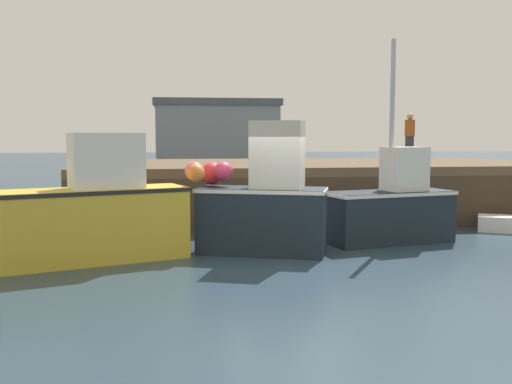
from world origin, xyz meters
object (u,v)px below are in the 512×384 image
object	(u,v)px
fishing_boat_near_right	(263,201)
dockworker	(410,137)
fishing_boat_mid	(392,208)
fishing_boat_near_left	(85,215)

from	to	relation	value
fishing_boat_near_right	dockworker	world-z (taller)	dockworker
fishing_boat_mid	dockworker	bearing A→B (deg)	64.23
fishing_boat_near_left	fishing_boat_near_right	world-z (taller)	fishing_boat_near_right
fishing_boat_mid	dockworker	world-z (taller)	fishing_boat_mid
fishing_boat_near_right	fishing_boat_mid	size ratio (longest dim) A/B	0.65
fishing_boat_near_left	fishing_boat_mid	bearing A→B (deg)	10.18
fishing_boat_near_right	fishing_boat_mid	bearing A→B (deg)	14.56
dockworker	fishing_boat_mid	bearing A→B (deg)	-115.77
fishing_boat_near_left	dockworker	size ratio (longest dim) A/B	2.73
fishing_boat_near_right	fishing_boat_mid	distance (m)	3.34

